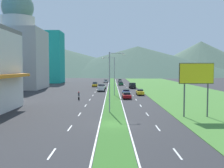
{
  "coord_description": "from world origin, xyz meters",
  "views": [
    {
      "loc": [
        -0.21,
        -31.6,
        6.93
      ],
      "look_at": [
        -0.02,
        46.81,
        2.14
      ],
      "focal_mm": 41.56,
      "sensor_mm": 36.0,
      "label": 1
    }
  ],
  "objects_px": {
    "car_6": "(120,83)",
    "car_7": "(119,81)",
    "car_1": "(94,84)",
    "motorcycle_rider": "(78,96)",
    "car_8": "(139,92)",
    "street_lamp_near": "(111,78)",
    "car_2": "(125,92)",
    "car_3": "(94,85)",
    "pickup_truck_0": "(101,88)",
    "car_5": "(102,87)",
    "pickup_truck_1": "(132,86)",
    "street_lamp_mid": "(112,73)",
    "billboard_roadside": "(196,76)",
    "car_4": "(105,81)",
    "car_0": "(126,95)"
  },
  "relations": [
    {
      "from": "car_6",
      "to": "car_7",
      "type": "height_order",
      "value": "car_7"
    },
    {
      "from": "car_1",
      "to": "motorcycle_rider",
      "type": "xyz_separation_m",
      "value": [
        -0.63,
        -45.29,
        -0.03
      ]
    },
    {
      "from": "car_7",
      "to": "car_1",
      "type": "bearing_deg",
      "value": -23.84
    },
    {
      "from": "car_8",
      "to": "street_lamp_near",
      "type": "bearing_deg",
      "value": -15.52
    },
    {
      "from": "car_2",
      "to": "car_3",
      "type": "distance_m",
      "value": 31.92
    },
    {
      "from": "pickup_truck_0",
      "to": "car_1",
      "type": "bearing_deg",
      "value": 8.24
    },
    {
      "from": "car_3",
      "to": "car_5",
      "type": "distance_m",
      "value": 10.09
    },
    {
      "from": "street_lamp_near",
      "to": "car_1",
      "type": "relative_size",
      "value": 2.06
    },
    {
      "from": "pickup_truck_0",
      "to": "motorcycle_rider",
      "type": "xyz_separation_m",
      "value": [
        -4.05,
        -21.72,
        -0.24
      ]
    },
    {
      "from": "car_5",
      "to": "pickup_truck_0",
      "type": "distance_m",
      "value": 8.54
    },
    {
      "from": "car_1",
      "to": "pickup_truck_1",
      "type": "xyz_separation_m",
      "value": [
        13.74,
        -13.39,
        0.21
      ]
    },
    {
      "from": "car_2",
      "to": "pickup_truck_1",
      "type": "distance_m",
      "value": 22.69
    },
    {
      "from": "car_1",
      "to": "street_lamp_mid",
      "type": "bearing_deg",
      "value": -169.29
    },
    {
      "from": "billboard_roadside",
      "to": "car_2",
      "type": "bearing_deg",
      "value": 105.25
    },
    {
      "from": "street_lamp_mid",
      "to": "car_4",
      "type": "height_order",
      "value": "street_lamp_mid"
    },
    {
      "from": "car_0",
      "to": "billboard_roadside",
      "type": "bearing_deg",
      "value": 20.6
    },
    {
      "from": "car_2",
      "to": "pickup_truck_1",
      "type": "relative_size",
      "value": 0.85
    },
    {
      "from": "car_2",
      "to": "car_6",
      "type": "xyz_separation_m",
      "value": [
        -0.03,
        38.69,
        -0.04
      ]
    },
    {
      "from": "car_8",
      "to": "billboard_roadside",
      "type": "bearing_deg",
      "value": 8.53
    },
    {
      "from": "car_8",
      "to": "pickup_truck_0",
      "type": "height_order",
      "value": "pickup_truck_0"
    },
    {
      "from": "car_7",
      "to": "car_3",
      "type": "bearing_deg",
      "value": -19.18
    },
    {
      "from": "car_4",
      "to": "pickup_truck_1",
      "type": "xyz_separation_m",
      "value": [
        10.01,
        -36.0,
        0.24
      ]
    },
    {
      "from": "street_lamp_mid",
      "to": "car_4",
      "type": "xyz_separation_m",
      "value": [
        -3.22,
        59.38,
        -4.87
      ]
    },
    {
      "from": "car_0",
      "to": "car_6",
      "type": "bearing_deg",
      "value": 179.7
    },
    {
      "from": "car_7",
      "to": "street_lamp_near",
      "type": "bearing_deg",
      "value": -2.65
    },
    {
      "from": "car_5",
      "to": "motorcycle_rider",
      "type": "distance_m",
      "value": 30.56
    },
    {
      "from": "car_2",
      "to": "car_4",
      "type": "xyz_separation_m",
      "value": [
        -6.62,
        58.43,
        -0.03
      ]
    },
    {
      "from": "street_lamp_mid",
      "to": "pickup_truck_0",
      "type": "bearing_deg",
      "value": 105.01
    },
    {
      "from": "billboard_roadside",
      "to": "car_1",
      "type": "distance_m",
      "value": 68.69
    },
    {
      "from": "street_lamp_mid",
      "to": "car_2",
      "type": "height_order",
      "value": "street_lamp_mid"
    },
    {
      "from": "car_4",
      "to": "pickup_truck_1",
      "type": "distance_m",
      "value": 37.36
    },
    {
      "from": "car_3",
      "to": "pickup_truck_0",
      "type": "bearing_deg",
      "value": -170.3
    },
    {
      "from": "car_7",
      "to": "pickup_truck_0",
      "type": "distance_m",
      "value": 48.02
    },
    {
      "from": "car_0",
      "to": "car_8",
      "type": "bearing_deg",
      "value": 154.12
    },
    {
      "from": "car_0",
      "to": "pickup_truck_1",
      "type": "height_order",
      "value": "pickup_truck_1"
    },
    {
      "from": "street_lamp_mid",
      "to": "motorcycle_rider",
      "type": "bearing_deg",
      "value": -131.7
    },
    {
      "from": "pickup_truck_0",
      "to": "street_lamp_near",
      "type": "bearing_deg",
      "value": -175.26
    },
    {
      "from": "car_1",
      "to": "pickup_truck_1",
      "type": "bearing_deg",
      "value": -134.26
    },
    {
      "from": "pickup_truck_0",
      "to": "motorcycle_rider",
      "type": "height_order",
      "value": "pickup_truck_0"
    },
    {
      "from": "car_0",
      "to": "car_6",
      "type": "distance_m",
      "value": 46.24
    },
    {
      "from": "street_lamp_mid",
      "to": "car_0",
      "type": "distance_m",
      "value": 8.77
    },
    {
      "from": "car_0",
      "to": "car_2",
      "type": "bearing_deg",
      "value": 177.9
    },
    {
      "from": "billboard_roadside",
      "to": "car_7",
      "type": "xyz_separation_m",
      "value": [
        -8.0,
        89.86,
        -5.0
      ]
    },
    {
      "from": "billboard_roadside",
      "to": "car_5",
      "type": "bearing_deg",
      "value": 106.29
    },
    {
      "from": "car_2",
      "to": "car_7",
      "type": "relative_size",
      "value": 1.01
    },
    {
      "from": "car_0",
      "to": "pickup_truck_0",
      "type": "distance_m",
      "value": 20.89
    },
    {
      "from": "street_lamp_near",
      "to": "car_7",
      "type": "distance_m",
      "value": 86.03
    },
    {
      "from": "car_1",
      "to": "car_4",
      "type": "relative_size",
      "value": 1.07
    },
    {
      "from": "street_lamp_mid",
      "to": "pickup_truck_1",
      "type": "relative_size",
      "value": 1.81
    },
    {
      "from": "street_lamp_near",
      "to": "billboard_roadside",
      "type": "relative_size",
      "value": 1.23
    }
  ]
}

